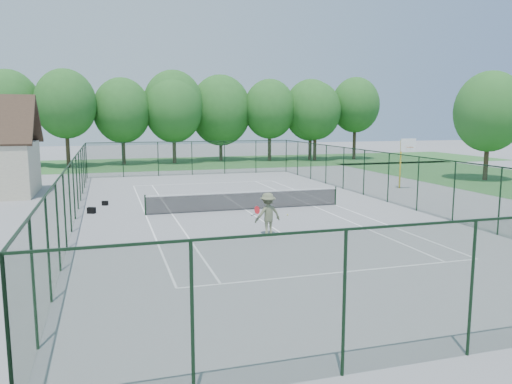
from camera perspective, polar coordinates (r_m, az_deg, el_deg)
ground at (r=27.93m, az=-1.18°, el=-2.06°), size 140.00×140.00×0.00m
grass_far at (r=57.16m, az=-9.29°, el=3.27°), size 80.00×16.00×0.01m
court_lines at (r=27.93m, az=-1.18°, el=-2.05°), size 11.05×23.85×0.01m
tennis_net at (r=27.83m, az=-1.19°, el=-0.89°), size 11.08×0.08×1.10m
fence_enclosure at (r=27.69m, az=-1.19°, el=1.12°), size 18.05×36.05×3.02m
tree_line_far at (r=56.94m, az=-9.43°, el=9.28°), size 39.40×6.40×9.70m
basketball_goal at (r=37.40m, az=16.63°, el=4.25°), size 1.20×1.43×3.65m
tree_side at (r=45.04m, az=25.12°, el=8.31°), size 5.60×5.60×8.86m
sports_bag_a at (r=28.29m, az=-18.29°, el=-2.01°), size 0.48×0.39×0.33m
sports_bag_b at (r=30.64m, az=-16.87°, el=-1.23°), size 0.39×0.31×0.27m
tennis_player at (r=21.78m, az=1.36°, el=-2.55°), size 1.98×0.92×1.89m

